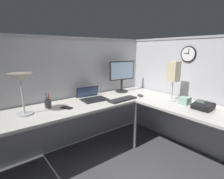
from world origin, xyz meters
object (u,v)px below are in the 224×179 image
object	(u,v)px
keyboard	(123,99)
wall_clock	(189,54)
desk_lamp_dome	(21,81)
laptop	(91,97)
cell_phone	(67,108)
office_phone	(203,106)
monitor	(122,74)
computer_mouse	(140,95)
desk_lamp_paper	(173,73)
pen_cup	(48,104)
tissue_box	(185,101)

from	to	relation	value
keyboard	wall_clock	world-z (taller)	wall_clock
desk_lamp_dome	laptop	bearing A→B (deg)	6.53
cell_phone	office_phone	distance (m)	1.59
office_phone	wall_clock	distance (m)	0.79
desk_lamp_dome	wall_clock	size ratio (longest dim) A/B	2.02
monitor	desk_lamp_dome	size ratio (longest dim) A/B	1.12
laptop	office_phone	world-z (taller)	laptop
cell_phone	office_phone	xyz separation A→B (m)	(1.22, -1.03, 0.03)
office_phone	wall_clock	world-z (taller)	wall_clock
computer_mouse	desk_lamp_paper	world-z (taller)	desk_lamp_paper
pen_cup	desk_lamp_paper	bearing A→B (deg)	-27.90
pen_cup	computer_mouse	bearing A→B (deg)	-14.40
tissue_box	cell_phone	bearing A→B (deg)	148.05
keyboard	wall_clock	bearing A→B (deg)	-32.06
laptop	computer_mouse	bearing A→B (deg)	-29.35
pen_cup	cell_phone	size ratio (longest dim) A/B	1.25
desk_lamp_paper	computer_mouse	bearing A→B (deg)	110.27
computer_mouse	tissue_box	bearing A→B (deg)	-74.36
pen_cup	office_phone	distance (m)	1.81
pen_cup	desk_lamp_dome	bearing A→B (deg)	-165.67
cell_phone	office_phone	bearing A→B (deg)	-63.40
office_phone	tissue_box	world-z (taller)	office_phone
desk_lamp_paper	tissue_box	bearing A→B (deg)	-85.88
pen_cup	cell_phone	world-z (taller)	pen_cup
keyboard	desk_lamp_paper	distance (m)	0.76
desk_lamp_paper	wall_clock	world-z (taller)	wall_clock
computer_mouse	cell_phone	bearing A→B (deg)	170.82
keyboard	wall_clock	xyz separation A→B (m)	(0.81, -0.44, 0.60)
cell_phone	pen_cup	bearing A→B (deg)	115.61
monitor	desk_lamp_paper	bearing A→B (deg)	-77.88
computer_mouse	pen_cup	bearing A→B (deg)	165.60
wall_clock	desk_lamp_dome	bearing A→B (deg)	161.17
laptop	desk_lamp_paper	xyz separation A→B (m)	(0.78, -0.77, 0.36)
keyboard	desk_lamp_dome	bearing A→B (deg)	165.52
keyboard	cell_phone	distance (m)	0.76
monitor	tissue_box	xyz separation A→B (m)	(0.19, -1.00, -0.25)
desk_lamp_dome	wall_clock	xyz separation A→B (m)	(1.99, -0.68, 0.25)
desk_lamp_paper	tissue_box	distance (m)	0.38
keyboard	office_phone	xyz separation A→B (m)	(0.47, -0.87, 0.03)
keyboard	tissue_box	distance (m)	0.80
laptop	desk_lamp_dome	distance (m)	0.96
cell_phone	desk_lamp_paper	distance (m)	1.42
tissue_box	wall_clock	world-z (taller)	wall_clock
pen_cup	keyboard	bearing A→B (deg)	-18.57
monitor	tissue_box	size ratio (longest dim) A/B	4.17
laptop	desk_lamp_dome	size ratio (longest dim) A/B	0.92
desk_lamp_dome	cell_phone	size ratio (longest dim) A/B	3.09
keyboard	office_phone	world-z (taller)	office_phone
computer_mouse	office_phone	bearing A→B (deg)	-80.71
monitor	keyboard	distance (m)	0.57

